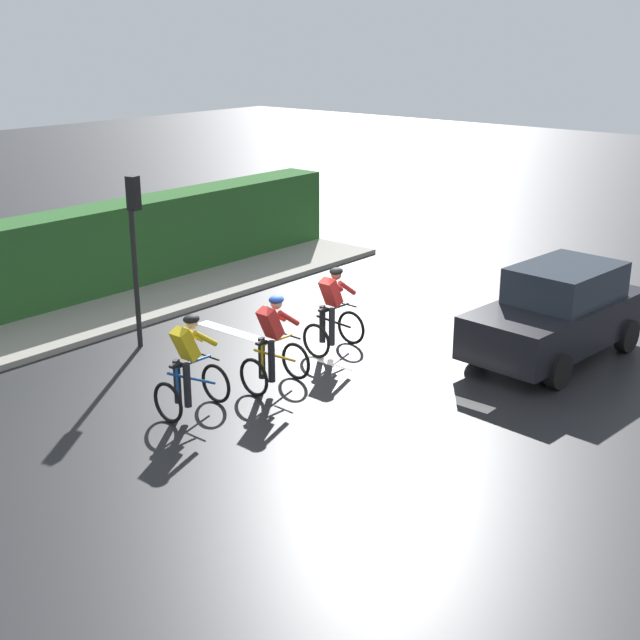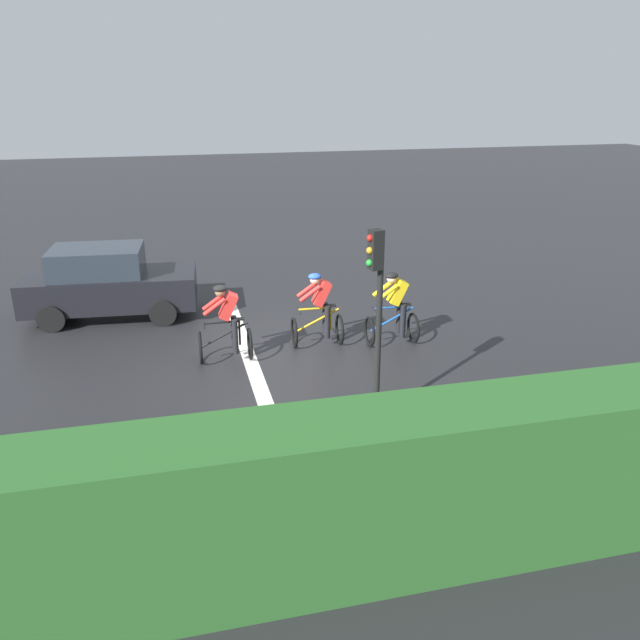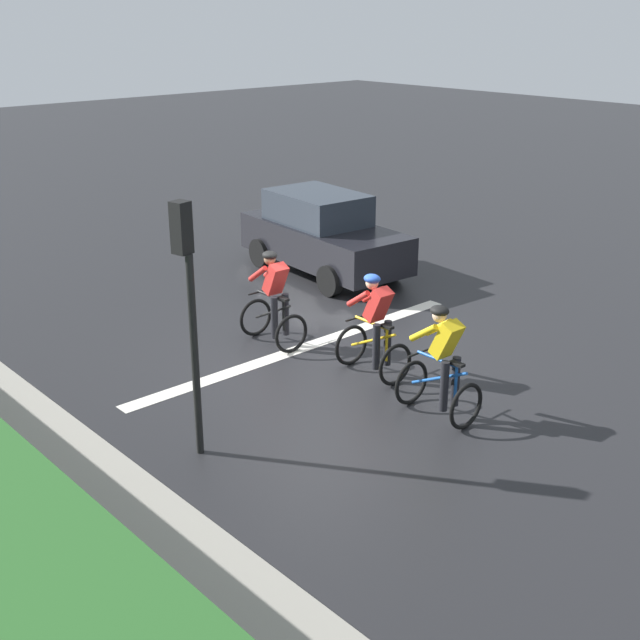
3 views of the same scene
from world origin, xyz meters
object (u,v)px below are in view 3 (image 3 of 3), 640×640
at_px(cyclist_lead, 442,365).
at_px(cyclist_second, 375,328).
at_px(car_black, 323,234).
at_px(traffic_light_near_crossing, 188,291).
at_px(cyclist_mid, 274,301).

xyz_separation_m(cyclist_lead, cyclist_second, (-0.32, -1.62, 0.00)).
relative_size(car_black, traffic_light_near_crossing, 1.26).
height_order(cyclist_lead, car_black, car_black).
xyz_separation_m(cyclist_lead, car_black, (-3.36, -6.20, 0.08)).
distance_m(cyclist_lead, cyclist_second, 1.65).
distance_m(cyclist_second, cyclist_mid, 2.09).
distance_m(car_black, traffic_light_near_crossing, 8.12).
bearing_deg(cyclist_mid, traffic_light_near_crossing, 35.22).
xyz_separation_m(cyclist_mid, car_black, (-3.40, -2.53, 0.08)).
bearing_deg(cyclist_lead, cyclist_second, -101.19).
bearing_deg(cyclist_second, cyclist_mid, -79.89).
bearing_deg(traffic_light_near_crossing, cyclist_mid, -144.78).
bearing_deg(car_black, cyclist_lead, 61.56).
relative_size(cyclist_second, car_black, 0.39).
distance_m(cyclist_second, traffic_light_near_crossing, 3.73).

